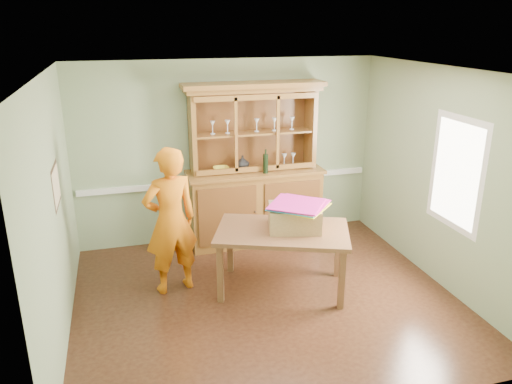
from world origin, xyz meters
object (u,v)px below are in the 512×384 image
object	(u,v)px
cardboard_box	(294,218)
china_hutch	(254,188)
dining_table	(282,237)
person	(171,221)

from	to	relation	value
cardboard_box	china_hutch	bearing A→B (deg)	93.29
china_hutch	dining_table	bearing A→B (deg)	-92.33
china_hutch	dining_table	distance (m)	1.53
dining_table	cardboard_box	bearing A→B (deg)	22.32
dining_table	person	distance (m)	1.37
person	china_hutch	bearing A→B (deg)	-153.76
china_hutch	cardboard_box	xyz separation A→B (m)	(0.09, -1.52, 0.10)
china_hutch	person	world-z (taller)	china_hutch
dining_table	person	bearing A→B (deg)	-173.65
china_hutch	person	xyz separation A→B (m)	(-1.37, -1.17, 0.08)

